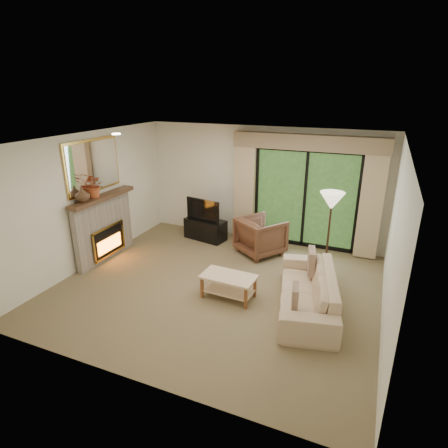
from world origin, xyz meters
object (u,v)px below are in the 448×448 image
at_px(coffee_table, 229,287).
at_px(media_console, 206,229).
at_px(armchair, 261,236).
at_px(sofa, 307,290).

bearing_deg(coffee_table, media_console, 126.54).
relative_size(armchair, coffee_table, 0.96).
height_order(armchair, coffee_table, armchair).
xyz_separation_m(media_console, armchair, (1.44, -0.27, 0.16)).
height_order(media_console, sofa, sofa).
relative_size(media_console, coffee_table, 1.06).
bearing_deg(media_console, sofa, -24.74).
xyz_separation_m(sofa, coffee_table, (-1.29, -0.21, -0.11)).
xyz_separation_m(armchair, coffee_table, (0.06, -1.94, -0.19)).
relative_size(media_console, sofa, 0.44).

